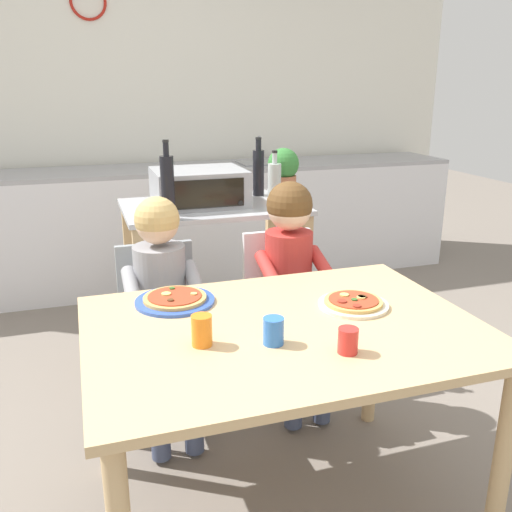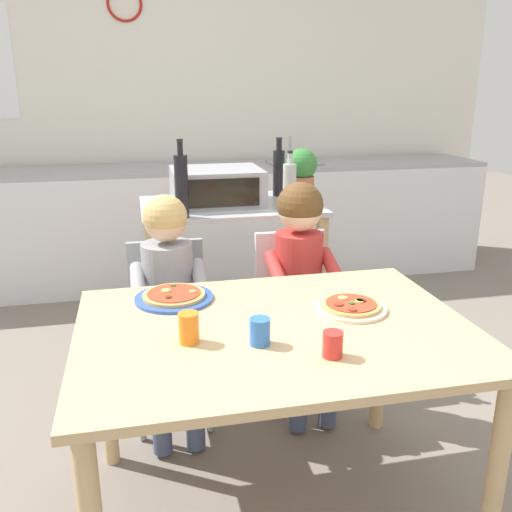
# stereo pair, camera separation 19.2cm
# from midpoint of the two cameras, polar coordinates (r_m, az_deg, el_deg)

# --- Properties ---
(ground_plane) EXTENTS (11.78, 11.78, 0.00)m
(ground_plane) POSITION_cam_midpoint_polar(r_m,az_deg,el_deg) (3.19, -6.74, -10.85)
(ground_plane) COLOR slate
(back_wall_tiled) EXTENTS (5.17, 0.14, 2.70)m
(back_wall_tiled) POSITION_cam_midpoint_polar(r_m,az_deg,el_deg) (4.63, -12.13, 15.12)
(back_wall_tiled) COLOR white
(back_wall_tiled) RESTS_ON ground
(kitchen_counter) EXTENTS (4.65, 0.60, 1.10)m
(kitchen_counter) POSITION_cam_midpoint_polar(r_m,az_deg,el_deg) (4.35, -10.70, 3.06)
(kitchen_counter) COLOR silver
(kitchen_counter) RESTS_ON ground
(kitchen_island_cart) EXTENTS (0.94, 0.64, 0.89)m
(kitchen_island_cart) POSITION_cam_midpoint_polar(r_m,az_deg,el_deg) (3.04, -6.19, -0.18)
(kitchen_island_cart) COLOR #B7BABF
(kitchen_island_cart) RESTS_ON ground
(toaster_oven) EXTENTS (0.47, 0.40, 0.19)m
(toaster_oven) POSITION_cam_midpoint_polar(r_m,az_deg,el_deg) (2.95, -7.68, 7.04)
(toaster_oven) COLOR #999BA0
(toaster_oven) RESTS_ON kitchen_island_cart
(bottle_brown_beer) EXTENTS (0.06, 0.06, 0.33)m
(bottle_brown_beer) POSITION_cam_midpoint_polar(r_m,az_deg,el_deg) (3.17, -1.50, 8.73)
(bottle_brown_beer) COLOR black
(bottle_brown_beer) RESTS_ON kitchen_island_cart
(bottle_clear_vinegar) EXTENTS (0.07, 0.07, 0.30)m
(bottle_clear_vinegar) POSITION_cam_midpoint_polar(r_m,az_deg,el_deg) (2.77, -0.09, 7.15)
(bottle_clear_vinegar) COLOR #ADB7B2
(bottle_clear_vinegar) RESTS_ON kitchen_island_cart
(bottle_tall_green_wine) EXTENTS (0.06, 0.06, 0.37)m
(bottle_tall_green_wine) POSITION_cam_midpoint_polar(r_m,az_deg,el_deg) (2.64, -11.18, 7.03)
(bottle_tall_green_wine) COLOR black
(bottle_tall_green_wine) RESTS_ON kitchen_island_cart
(potted_herb_plant) EXTENTS (0.17, 0.17, 0.29)m
(potted_herb_plant) POSITION_cam_midpoint_polar(r_m,az_deg,el_deg) (2.95, 0.95, 8.47)
(potted_herb_plant) COLOR #9E5B3D
(potted_herb_plant) RESTS_ON kitchen_island_cart
(dining_table) EXTENTS (1.29, 0.94, 0.74)m
(dining_table) POSITION_cam_midpoint_polar(r_m,az_deg,el_deg) (1.88, -0.09, -9.84)
(dining_table) COLOR tan
(dining_table) RESTS_ON ground
(dining_chair_left) EXTENTS (0.36, 0.36, 0.81)m
(dining_chair_left) POSITION_cam_midpoint_polar(r_m,az_deg,el_deg) (2.55, -11.95, -6.68)
(dining_chair_left) COLOR gray
(dining_chair_left) RESTS_ON ground
(dining_chair_right) EXTENTS (0.36, 0.36, 0.81)m
(dining_chair_right) POSITION_cam_midpoint_polar(r_m,az_deg,el_deg) (2.70, 0.77, -4.91)
(dining_chair_right) COLOR silver
(dining_chair_right) RESTS_ON ground
(child_in_grey_shirt) EXTENTS (0.32, 0.42, 1.04)m
(child_in_grey_shirt) POSITION_cam_midpoint_polar(r_m,az_deg,el_deg) (2.37, -11.90, -3.61)
(child_in_grey_shirt) COLOR #424C6B
(child_in_grey_shirt) RESTS_ON ground
(child_in_red_shirt) EXTENTS (0.32, 0.42, 1.07)m
(child_in_red_shirt) POSITION_cam_midpoint_polar(r_m,az_deg,el_deg) (2.52, 1.63, -1.12)
(child_in_red_shirt) COLOR #424C6B
(child_in_red_shirt) RESTS_ON ground
(pizza_plate_blue_rimmed) EXTENTS (0.29, 0.29, 0.03)m
(pizza_plate_blue_rimmed) POSITION_cam_midpoint_polar(r_m,az_deg,el_deg) (2.05, -11.04, -4.47)
(pizza_plate_blue_rimmed) COLOR #3356B7
(pizza_plate_blue_rimmed) RESTS_ON dining_table
(pizza_plate_cream) EXTENTS (0.25, 0.25, 0.03)m
(pizza_plate_cream) POSITION_cam_midpoint_polar(r_m,az_deg,el_deg) (2.00, 7.30, -4.88)
(pizza_plate_cream) COLOR beige
(pizza_plate_cream) RESTS_ON dining_table
(drinking_cup_red) EXTENTS (0.06, 0.06, 0.08)m
(drinking_cup_red) POSITION_cam_midpoint_polar(r_m,az_deg,el_deg) (1.65, 6.17, -8.74)
(drinking_cup_red) COLOR red
(drinking_cup_red) RESTS_ON dining_table
(drinking_cup_blue) EXTENTS (0.06, 0.06, 0.09)m
(drinking_cup_blue) POSITION_cam_midpoint_polar(r_m,az_deg,el_deg) (1.70, -1.45, -7.80)
(drinking_cup_blue) COLOR blue
(drinking_cup_blue) RESTS_ON dining_table
(drinking_cup_orange) EXTENTS (0.06, 0.06, 0.10)m
(drinking_cup_orange) POSITION_cam_midpoint_polar(r_m,az_deg,el_deg) (1.70, -8.86, -7.65)
(drinking_cup_orange) COLOR orange
(drinking_cup_orange) RESTS_ON dining_table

